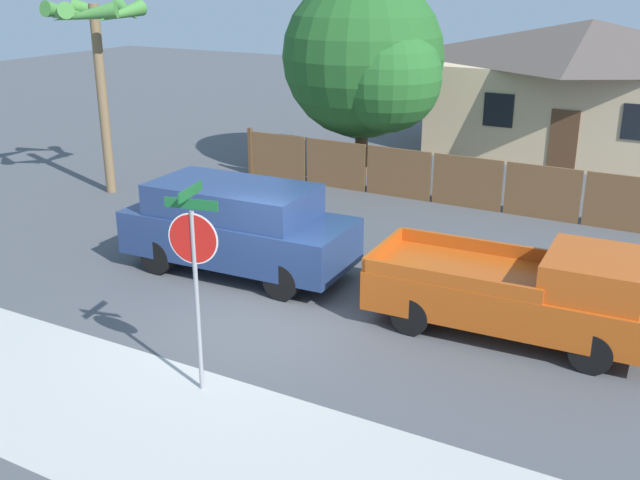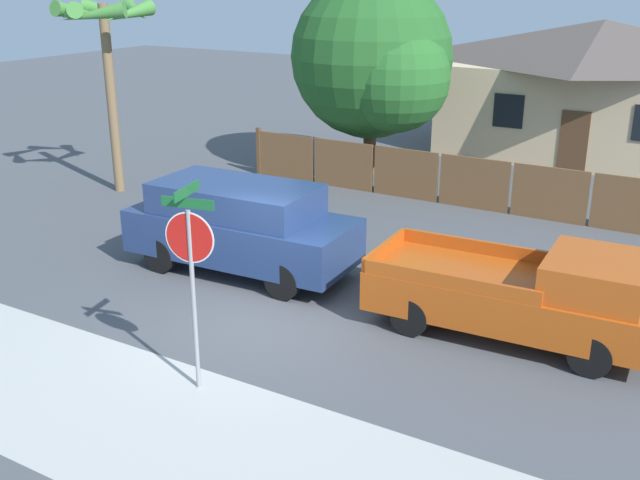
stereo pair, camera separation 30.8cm
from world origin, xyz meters
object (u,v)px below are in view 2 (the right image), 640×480
Objects in this scene: house at (598,87)px; red_suv at (240,225)px; orange_pickup at (525,294)px; stop_sign at (191,255)px; oak_tree at (377,61)px; palm_tree at (105,29)px.

red_suv is at bearing -105.52° from house.
orange_pickup is 1.55× the size of stop_sign.
house is 2.07× the size of orange_pickup.
oak_tree is at bearing 94.39° from red_suv.
house is 8.49m from oak_tree.
palm_tree is 1.08× the size of red_suv.
stop_sign is at bearing -134.47° from orange_pickup.
stop_sign is (-1.88, -19.35, -0.18)m from house.
oak_tree is 8.92m from red_suv.
palm_tree reaches higher than orange_pickup.
palm_tree is (-11.05, -11.79, 2.25)m from house.
stop_sign is (3.35, -12.77, -1.38)m from oak_tree.
palm_tree reaches higher than stop_sign.
house is 1.70× the size of oak_tree.
red_suv is (-4.18, -15.06, -1.35)m from house.
house is 2.09× the size of red_suv.
oak_tree is at bearing 127.67° from orange_pickup.
orange_pickup is (7.20, -8.47, -2.77)m from oak_tree.
oak_tree is at bearing -128.51° from house.
oak_tree reaches higher than palm_tree.
stop_sign is (2.30, -4.29, 1.17)m from red_suv.
house is at bearing 51.49° from oak_tree.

